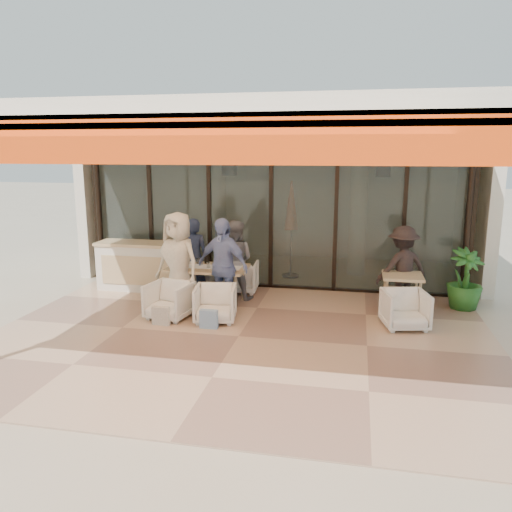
{
  "coord_description": "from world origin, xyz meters",
  "views": [
    {
      "loc": [
        1.76,
        -7.3,
        2.92
      ],
      "look_at": [
        0.1,
        0.9,
        1.15
      ],
      "focal_mm": 35.0,
      "sensor_mm": 36.0,
      "label": 1
    }
  ],
  "objects": [
    {
      "name": "diner_grey",
      "position": [
        -0.57,
        2.06,
        0.8
      ],
      "size": [
        0.78,
        0.61,
        1.59
      ],
      "primitive_type": "imported",
      "rotation": [
        0.0,
        0.0,
        3.13
      ],
      "color": "slate",
      "rests_on": "ground"
    },
    {
      "name": "chair_far_right",
      "position": [
        -0.57,
        2.56,
        0.36
      ],
      "size": [
        0.75,
        0.71,
        0.72
      ],
      "primitive_type": "imported",
      "rotation": [
        0.0,
        0.0,
        3.22
      ],
      "color": "white",
      "rests_on": "ground"
    },
    {
      "name": "side_chair",
      "position": [
        2.62,
        0.97,
        0.36
      ],
      "size": [
        0.82,
        0.79,
        0.72
      ],
      "primitive_type": "imported",
      "rotation": [
        0.0,
        0.0,
        0.22
      ],
      "color": "white",
      "rests_on": "ground"
    },
    {
      "name": "side_table",
      "position": [
        2.62,
        1.72,
        0.64
      ],
      "size": [
        0.7,
        0.7,
        0.74
      ],
      "color": "tan",
      "rests_on": "ground"
    },
    {
      "name": "chair_near_right",
      "position": [
        -0.57,
        0.66,
        0.35
      ],
      "size": [
        0.78,
        0.75,
        0.71
      ],
      "primitive_type": "imported",
      "rotation": [
        0.0,
        0.0,
        0.16
      ],
      "color": "white",
      "rests_on": "ground"
    },
    {
      "name": "diner_navy",
      "position": [
        -1.41,
        2.06,
        0.81
      ],
      "size": [
        0.62,
        0.44,
        1.61
      ],
      "primitive_type": "imported",
      "rotation": [
        0.0,
        0.0,
        3.23
      ],
      "color": "#171F33",
      "rests_on": "ground"
    },
    {
      "name": "ground",
      "position": [
        0.0,
        0.0,
        0.0
      ],
      "size": [
        70.0,
        70.0,
        0.0
      ],
      "primitive_type": "plane",
      "color": "#C6B293",
      "rests_on": "ground"
    },
    {
      "name": "interior_block",
      "position": [
        0.01,
        5.31,
        2.23
      ],
      "size": [
        9.05,
        3.62,
        3.52
      ],
      "color": "silver",
      "rests_on": "ground"
    },
    {
      "name": "dining_table",
      "position": [
        -1.0,
        1.62,
        0.69
      ],
      "size": [
        1.5,
        0.9,
        0.93
      ],
      "color": "tan",
      "rests_on": "ground"
    },
    {
      "name": "terrace_structure",
      "position": [
        0.0,
        -0.26,
        3.25
      ],
      "size": [
        8.0,
        6.0,
        3.4
      ],
      "color": "silver",
      "rests_on": "ground"
    },
    {
      "name": "diner_cream",
      "position": [
        -1.41,
        1.16,
        0.92
      ],
      "size": [
        1.04,
        0.86,
        1.84
      ],
      "primitive_type": "imported",
      "rotation": [
        0.0,
        0.0,
        -0.35
      ],
      "color": "beige",
      "rests_on": "ground"
    },
    {
      "name": "tote_bag_blue",
      "position": [
        -0.57,
        0.26,
        0.17
      ],
      "size": [
        0.3,
        0.1,
        0.34
      ],
      "primitive_type": "cube",
      "color": "#99BFD8",
      "rests_on": "ground"
    },
    {
      "name": "standing_woman",
      "position": [
        2.64,
        2.1,
        0.79
      ],
      "size": [
        1.17,
        0.99,
        1.57
      ],
      "primitive_type": "imported",
      "rotation": [
        0.0,
        0.0,
        3.62
      ],
      "color": "black",
      "rests_on": "ground"
    },
    {
      "name": "chair_far_left",
      "position": [
        -1.41,
        2.56,
        0.32
      ],
      "size": [
        0.67,
        0.64,
        0.63
      ],
      "primitive_type": "imported",
      "rotation": [
        0.0,
        0.0,
        3.04
      ],
      "color": "white",
      "rests_on": "ground"
    },
    {
      "name": "tote_bag_cream",
      "position": [
        -1.41,
        0.26,
        0.17
      ],
      "size": [
        0.3,
        0.1,
        0.34
      ],
      "primitive_type": "cube",
      "color": "silver",
      "rests_on": "ground"
    },
    {
      "name": "glass_storefront",
      "position": [
        0.0,
        3.0,
        1.6
      ],
      "size": [
        8.08,
        0.1,
        3.2
      ],
      "color": "#9EADA3",
      "rests_on": "ground"
    },
    {
      "name": "potted_palm",
      "position": [
        3.78,
        2.25,
        0.58
      ],
      "size": [
        0.88,
        0.88,
        1.16
      ],
      "primitive_type": "imported",
      "rotation": [
        0.0,
        0.0,
        0.48
      ],
      "color": "#1E5919",
      "rests_on": "ground"
    },
    {
      "name": "chair_near_left",
      "position": [
        -1.41,
        0.66,
        0.36
      ],
      "size": [
        0.81,
        0.77,
        0.73
      ],
      "primitive_type": "imported",
      "rotation": [
        0.0,
        0.0,
        -0.17
      ],
      "color": "white",
      "rests_on": "ground"
    },
    {
      "name": "terrace_floor",
      "position": [
        0.0,
        0.0,
        0.01
      ],
      "size": [
        8.0,
        6.0,
        0.01
      ],
      "primitive_type": "cube",
      "color": "tan",
      "rests_on": "ground"
    },
    {
      "name": "host_counter",
      "position": [
        -2.66,
        2.3,
        0.53
      ],
      "size": [
        1.85,
        0.65,
        1.04
      ],
      "color": "silver",
      "rests_on": "ground"
    },
    {
      "name": "diner_periwinkle",
      "position": [
        -0.57,
        1.16,
        0.88
      ],
      "size": [
        1.11,
        0.73,
        1.76
      ],
      "primitive_type": "imported",
      "rotation": [
        0.0,
        0.0,
        -0.32
      ],
      "color": "#6E86B7",
      "rests_on": "ground"
    }
  ]
}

